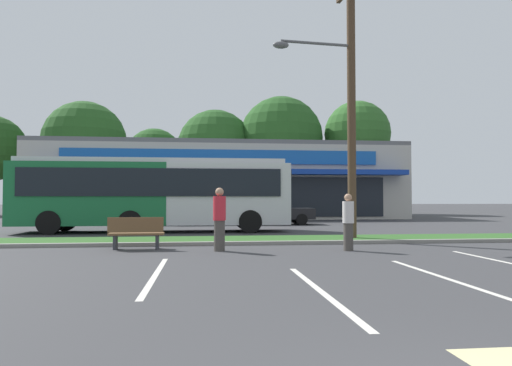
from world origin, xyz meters
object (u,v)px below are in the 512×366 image
at_px(bus_stop_bench, 136,232).
at_px(car_0, 183,211).
at_px(pedestrian_near_bench, 348,222).
at_px(pedestrian_by_pole, 219,219).
at_px(city_bus, 155,193).
at_px(utility_pole, 347,95).
at_px(car_1, 276,212).

relative_size(bus_stop_bench, car_0, 0.35).
height_order(pedestrian_near_bench, pedestrian_by_pole, pedestrian_by_pole).
xyz_separation_m(city_bus, pedestrian_by_pole, (2.62, -7.91, -0.86)).
height_order(car_0, pedestrian_by_pole, pedestrian_by_pole).
xyz_separation_m(utility_pole, car_1, (-0.91, 10.68, -4.46)).
bearing_deg(car_1, pedestrian_near_bench, -90.11).
distance_m(car_0, pedestrian_by_pole, 13.78).
relative_size(city_bus, pedestrian_near_bench, 7.34).
xyz_separation_m(bus_stop_bench, pedestrian_near_bench, (6.11, -1.02, 0.32)).
bearing_deg(pedestrian_by_pole, utility_pole, -135.94).
distance_m(utility_pole, car_1, 11.61).
relative_size(car_0, pedestrian_near_bench, 2.82).
bearing_deg(bus_stop_bench, car_0, -93.42).
xyz_separation_m(city_bus, bus_stop_bench, (0.19, -7.20, -1.26)).
bearing_deg(car_1, utility_pole, -85.11).
distance_m(bus_stop_bench, car_0, 13.00).
bearing_deg(utility_pole, car_1, 94.89).
relative_size(utility_pole, bus_stop_bench, 6.04).
distance_m(car_0, pedestrian_near_bench, 14.98).
height_order(car_0, pedestrian_near_bench, pedestrian_near_bench).
distance_m(city_bus, car_0, 5.93).
bearing_deg(bus_stop_bench, car_1, -115.96).
bearing_deg(car_0, pedestrian_near_bench, -69.14).
bearing_deg(city_bus, pedestrian_near_bench, -52.71).
bearing_deg(bus_stop_bench, city_bus, -88.49).
distance_m(utility_pole, bus_stop_bench, 8.68).
bearing_deg(city_bus, car_0, 80.33).
height_order(bus_stop_bench, pedestrian_near_bench, pedestrian_near_bench).
height_order(utility_pole, car_0, utility_pole).
xyz_separation_m(bus_stop_bench, car_1, (6.14, 12.60, 0.21)).
bearing_deg(utility_pole, bus_stop_bench, -164.70).
bearing_deg(car_1, car_0, 176.02).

